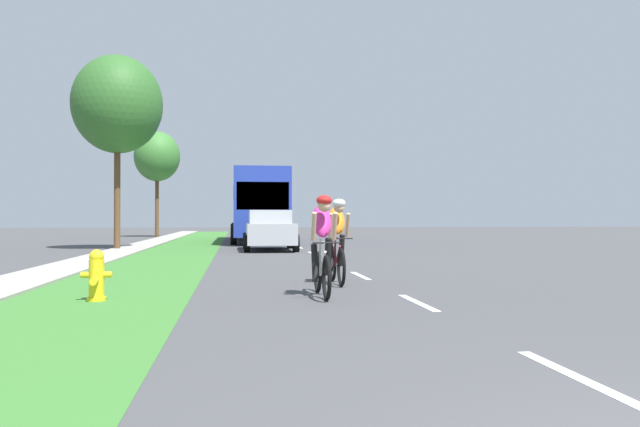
% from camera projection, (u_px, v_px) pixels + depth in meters
% --- Properties ---
extents(ground_plane, '(120.00, 120.00, 0.00)m').
position_uv_depth(ground_plane, '(311.00, 253.00, 22.29)').
color(ground_plane, '#424244').
extents(grass_verge, '(2.71, 70.00, 0.01)m').
position_uv_depth(grass_verge, '(176.00, 254.00, 21.68)').
color(grass_verge, '#38722D').
rests_on(grass_verge, ground_plane).
extents(sidewalk_concrete, '(1.38, 70.00, 0.10)m').
position_uv_depth(sidewalk_concrete, '(114.00, 254.00, 21.41)').
color(sidewalk_concrete, '#9E998E').
rests_on(sidewalk_concrete, ground_plane).
extents(lane_markings_center, '(0.12, 53.49, 0.01)m').
position_uv_depth(lane_markings_center, '(300.00, 247.00, 26.25)').
color(lane_markings_center, white).
rests_on(lane_markings_center, ground_plane).
extents(fire_hydrant_yellow, '(0.44, 0.38, 0.76)m').
position_uv_depth(fire_hydrant_yellow, '(96.00, 276.00, 9.34)').
color(fire_hydrant_yellow, yellow).
rests_on(fire_hydrant_yellow, ground_plane).
extents(cyclist_lead, '(0.42, 1.72, 1.58)m').
position_uv_depth(cyclist_lead, '(322.00, 245.00, 9.88)').
color(cyclist_lead, black).
rests_on(cyclist_lead, ground_plane).
extents(cyclist_trailing, '(0.42, 1.72, 1.58)m').
position_uv_depth(cyclist_trailing, '(337.00, 240.00, 11.82)').
color(cyclist_trailing, black).
rests_on(cyclist_trailing, ground_plane).
extents(sedan_silver, '(1.98, 4.30, 1.52)m').
position_uv_depth(sedan_silver, '(270.00, 230.00, 24.06)').
color(sedan_silver, '#A5A8AD').
rests_on(sedan_silver, ground_plane).
extents(bus_blue, '(2.78, 11.60, 3.48)m').
position_uv_depth(bus_blue, '(258.00, 203.00, 32.87)').
color(bus_blue, '#23389E').
rests_on(bus_blue, ground_plane).
extents(street_tree_near, '(3.44, 3.44, 7.51)m').
position_uv_depth(street_tree_near, '(117.00, 105.00, 24.42)').
color(street_tree_near, brown).
rests_on(street_tree_near, ground_plane).
extents(street_tree_far, '(2.90, 2.90, 6.75)m').
position_uv_depth(street_tree_far, '(157.00, 157.00, 40.37)').
color(street_tree_far, brown).
rests_on(street_tree_far, ground_plane).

